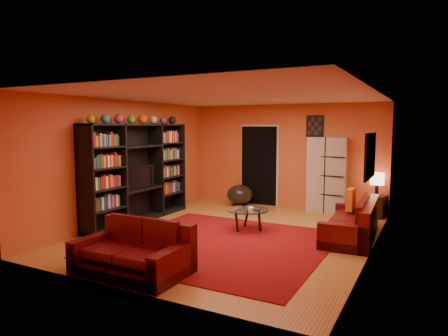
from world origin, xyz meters
The scene contains 20 objects.
floor centered at (0.00, 0.00, 0.00)m, with size 6.00×6.00×0.00m, color olive.
ceiling centered at (0.00, 0.00, 2.60)m, with size 6.00×6.00×0.00m, color white.
wall_back centered at (0.00, 3.00, 1.30)m, with size 6.00×6.00×0.00m, color #CC552C.
wall_front centered at (0.00, -3.00, 1.30)m, with size 6.00×6.00×0.00m, color #CC552C.
wall_left centered at (-2.50, 0.00, 1.30)m, with size 6.00×6.00×0.00m, color #CC552C.
wall_right centered at (2.50, 0.00, 1.30)m, with size 6.00×6.00×0.00m, color #CC552C.
rug centered at (0.10, -0.70, 0.01)m, with size 3.60×3.60×0.01m, color #5F0A0E.
doorway centered at (-0.70, 2.96, 1.02)m, with size 0.95×0.10×2.04m, color black.
wall_art_right centered at (2.48, -0.30, 1.60)m, with size 0.03×1.00×0.70m, color black.
wall_art_back centered at (0.75, 2.98, 2.05)m, with size 0.42×0.03×0.52m, color black.
entertainment_unit centered at (-2.27, 0.00, 1.05)m, with size 0.45×3.00×2.10m, color black.
tv centered at (-2.23, -0.08, 0.97)m, with size 0.11×0.86×0.49m, color black.
sofa centered at (2.13, 0.74, 0.29)m, with size 0.92×2.05×0.85m.
loveseat centered at (-0.33, -2.42, 0.28)m, with size 1.56×0.94×0.85m.
throw_pillow centered at (1.95, 1.26, 0.63)m, with size 0.12×0.42×0.42m, color orange.
coffee_table centered at (0.15, 0.35, 0.37)m, with size 0.83×0.83×0.41m.
storage_cabinet centered at (1.11, 2.80, 0.89)m, with size 0.89×0.40×1.79m, color #B0ACA3.
bowl_chair centered at (-1.04, 2.50, 0.29)m, with size 0.66×0.66×0.54m.
side_table centered at (2.25, 2.75, 0.25)m, with size 0.40×0.40×0.50m, color black.
table_lamp centered at (2.25, 2.75, 0.86)m, with size 0.31×0.31×0.51m.
Camera 1 is at (3.31, -6.69, 2.05)m, focal length 32.00 mm.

